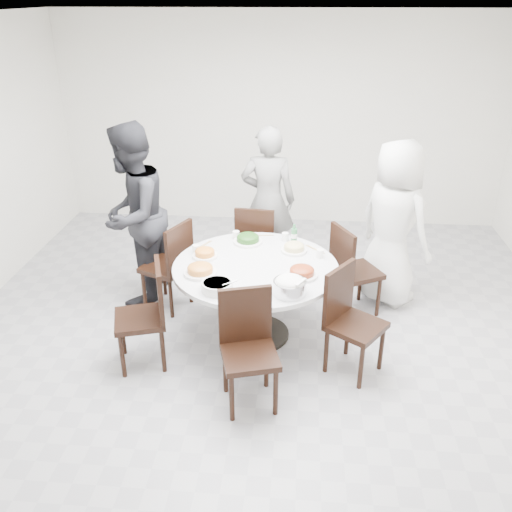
# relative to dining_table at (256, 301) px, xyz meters

# --- Properties ---
(floor) EXTENTS (6.00, 6.00, 0.01)m
(floor) POSITION_rel_dining_table_xyz_m (0.09, -0.02, -0.38)
(floor) COLOR #A3A2A7
(floor) RESTS_ON ground
(ceiling) EXTENTS (6.00, 6.00, 0.01)m
(ceiling) POSITION_rel_dining_table_xyz_m (0.09, -0.02, 2.42)
(ceiling) COLOR white
(ceiling) RESTS_ON ground
(wall_back) EXTENTS (6.00, 0.01, 2.80)m
(wall_back) POSITION_rel_dining_table_xyz_m (0.09, 2.98, 1.02)
(wall_back) COLOR white
(wall_back) RESTS_ON ground
(wall_front) EXTENTS (6.00, 0.01, 2.80)m
(wall_front) POSITION_rel_dining_table_xyz_m (0.09, -3.02, 1.02)
(wall_front) COLOR white
(wall_front) RESTS_ON ground
(dining_table) EXTENTS (1.50, 1.50, 0.75)m
(dining_table) POSITION_rel_dining_table_xyz_m (0.00, 0.00, 0.00)
(dining_table) COLOR silver
(dining_table) RESTS_ON floor
(chair_ne) EXTENTS (0.57, 0.57, 0.95)m
(chair_ne) POSITION_rel_dining_table_xyz_m (0.97, 0.52, 0.10)
(chair_ne) COLOR black
(chair_ne) RESTS_ON floor
(chair_n) EXTENTS (0.46, 0.46, 0.95)m
(chair_n) POSITION_rel_dining_table_xyz_m (-0.07, 1.07, 0.10)
(chair_n) COLOR black
(chair_n) RESTS_ON floor
(chair_nw) EXTENTS (0.55, 0.55, 0.95)m
(chair_nw) POSITION_rel_dining_table_xyz_m (-0.96, 0.47, 0.10)
(chair_nw) COLOR black
(chair_nw) RESTS_ON floor
(chair_sw) EXTENTS (0.53, 0.53, 0.95)m
(chair_sw) POSITION_rel_dining_table_xyz_m (-0.95, -0.51, 0.10)
(chair_sw) COLOR black
(chair_sw) RESTS_ON floor
(chair_s) EXTENTS (0.52, 0.52, 0.95)m
(chair_s) POSITION_rel_dining_table_xyz_m (0.04, -0.95, 0.10)
(chair_s) COLOR black
(chair_s) RESTS_ON floor
(chair_se) EXTENTS (0.59, 0.59, 0.95)m
(chair_se) POSITION_rel_dining_table_xyz_m (0.89, -0.46, 0.10)
(chair_se) COLOR black
(chair_se) RESTS_ON floor
(diner_right) EXTENTS (0.97, 0.99, 1.72)m
(diner_right) POSITION_rel_dining_table_xyz_m (1.33, 0.82, 0.49)
(diner_right) COLOR silver
(diner_right) RESTS_ON floor
(diner_middle) EXTENTS (0.63, 0.43, 1.70)m
(diner_middle) POSITION_rel_dining_table_xyz_m (0.02, 1.43, 0.47)
(diner_middle) COLOR black
(diner_middle) RESTS_ON floor
(diner_left) EXTENTS (0.83, 1.00, 1.87)m
(diner_left) POSITION_rel_dining_table_xyz_m (-1.30, 0.64, 0.56)
(diner_left) COLOR black
(diner_left) RESTS_ON floor
(dish_greens) EXTENTS (0.28, 0.28, 0.07)m
(dish_greens) POSITION_rel_dining_table_xyz_m (-0.12, 0.48, 0.41)
(dish_greens) COLOR white
(dish_greens) RESTS_ON dining_table
(dish_pale) EXTENTS (0.25, 0.25, 0.07)m
(dish_pale) POSITION_rel_dining_table_xyz_m (0.34, 0.32, 0.41)
(dish_pale) COLOR white
(dish_pale) RESTS_ON dining_table
(dish_orange) EXTENTS (0.23, 0.23, 0.06)m
(dish_orange) POSITION_rel_dining_table_xyz_m (-0.48, 0.13, 0.41)
(dish_orange) COLOR white
(dish_orange) RESTS_ON dining_table
(dish_redbrown) EXTENTS (0.27, 0.27, 0.07)m
(dish_redbrown) POSITION_rel_dining_table_xyz_m (0.42, -0.17, 0.41)
(dish_redbrown) COLOR white
(dish_redbrown) RESTS_ON dining_table
(dish_tofu) EXTENTS (0.29, 0.29, 0.07)m
(dish_tofu) POSITION_rel_dining_table_xyz_m (-0.47, -0.21, 0.41)
(dish_tofu) COLOR white
(dish_tofu) RESTS_ON dining_table
(rice_bowl) EXTENTS (0.27, 0.27, 0.12)m
(rice_bowl) POSITION_rel_dining_table_xyz_m (0.32, -0.48, 0.43)
(rice_bowl) COLOR silver
(rice_bowl) RESTS_ON dining_table
(soup_bowl) EXTENTS (0.26, 0.26, 0.08)m
(soup_bowl) POSITION_rel_dining_table_xyz_m (-0.28, -0.49, 0.41)
(soup_bowl) COLOR white
(soup_bowl) RESTS_ON dining_table
(beverage_bottle) EXTENTS (0.06, 0.06, 0.21)m
(beverage_bottle) POSITION_rel_dining_table_xyz_m (0.33, 0.49, 0.48)
(beverage_bottle) COLOR #2C6F40
(beverage_bottle) RESTS_ON dining_table
(tea_cups) EXTENTS (0.07, 0.07, 0.08)m
(tea_cups) POSITION_rel_dining_table_xyz_m (-0.03, 0.62, 0.42)
(tea_cups) COLOR white
(tea_cups) RESTS_ON dining_table
(chopsticks) EXTENTS (0.24, 0.04, 0.01)m
(chopsticks) POSITION_rel_dining_table_xyz_m (-0.02, 0.69, 0.38)
(chopsticks) COLOR tan
(chopsticks) RESTS_ON dining_table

